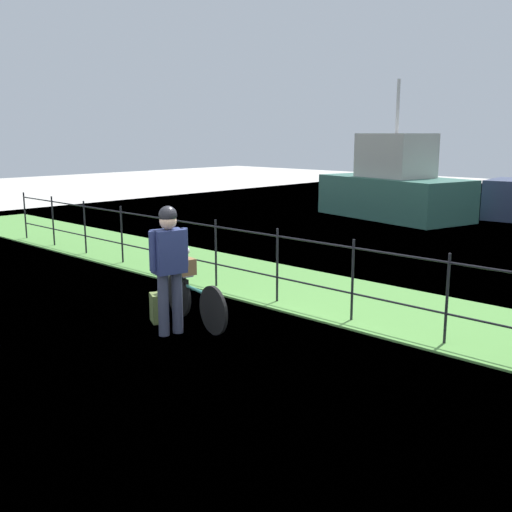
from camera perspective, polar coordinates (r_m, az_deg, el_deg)
The scene contains 10 objects.
ground_plane at distance 7.61m, azimuth -3.80°, elevation -8.29°, with size 60.00×60.00×0.00m, color beige.
grass_strip at distance 9.62m, azimuth 8.55°, elevation -4.06°, with size 27.00×2.40×0.03m, color #569342.
iron_fence at distance 8.78m, azimuth 5.40°, elevation -1.10°, with size 18.04×0.04×1.16m.
bicycle_main at distance 8.29m, azimuth -5.81°, elevation -4.19°, with size 1.58×0.37×0.65m.
wooden_crate at distance 8.48m, azimuth -6.99°, elevation -0.95°, with size 0.34×0.28×0.22m, color brown.
terrier_dog at distance 8.42m, azimuth -6.94°, elevation 0.28°, with size 0.32×0.19×0.18m.
cyclist_person at distance 7.78m, azimuth -8.20°, elevation -0.26°, with size 0.34×0.53×1.68m.
backpack_on_paving at distance 8.51m, azimuth -9.25°, elevation -4.86°, with size 0.28×0.18×0.40m, color olive.
mooring_bollard at distance 10.53m, azimuth -8.64°, elevation -1.64°, with size 0.20×0.20×0.41m, color #38383D.
moored_boat_mid at distance 19.27m, azimuth 12.91°, elevation 6.35°, with size 5.02×3.22×4.18m.
Camera 1 is at (5.29, -4.83, 2.57)m, focal length 42.39 mm.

